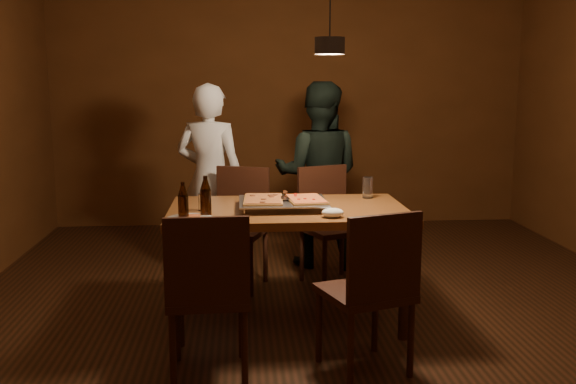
{
  "coord_description": "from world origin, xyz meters",
  "views": [
    {
      "loc": [
        -0.54,
        -3.87,
        1.55
      ],
      "look_at": [
        -0.24,
        0.12,
        0.85
      ],
      "focal_mm": 40.0,
      "sensor_mm": 36.0,
      "label": 1
    }
  ],
  "objects": [
    {
      "name": "room_shell",
      "position": [
        0.0,
        0.0,
        1.4
      ],
      "size": [
        6.0,
        6.0,
        6.0
      ],
      "color": "#3B1D10",
      "rests_on": "ground"
    },
    {
      "name": "dining_table",
      "position": [
        -0.24,
        0.12,
        0.68
      ],
      "size": [
        1.5,
        0.9,
        0.75
      ],
      "color": "brown",
      "rests_on": "floor"
    },
    {
      "name": "chair_far_left",
      "position": [
        -0.56,
        0.91,
        0.54
      ],
      "size": [
        0.53,
        0.53,
        0.49
      ],
      "rotation": [
        0.0,
        0.0,
        2.81
      ],
      "color": "#38190F",
      "rests_on": "floor"
    },
    {
      "name": "chair_far_right",
      "position": [
        0.13,
        0.92,
        0.54
      ],
      "size": [
        0.55,
        0.55,
        0.49
      ],
      "rotation": [
        0.0,
        0.0,
        3.52
      ],
      "color": "#38190F",
      "rests_on": "floor"
    },
    {
      "name": "chair_near_left",
      "position": [
        -0.71,
        -0.71,
        0.54
      ],
      "size": [
        0.44,
        0.44,
        0.49
      ],
      "rotation": [
        0.0,
        0.0,
        0.04
      ],
      "color": "#38190F",
      "rests_on": "floor"
    },
    {
      "name": "chair_near_right",
      "position": [
        0.14,
        -0.72,
        0.54
      ],
      "size": [
        0.53,
        0.53,
        0.49
      ],
      "rotation": [
        0.0,
        0.0,
        0.33
      ],
      "color": "#38190F",
      "rests_on": "floor"
    },
    {
      "name": "pizza_tray",
      "position": [
        -0.27,
        0.1,
        0.77
      ],
      "size": [
        0.58,
        0.49,
        0.05
      ],
      "primitive_type": "cube",
      "rotation": [
        0.0,
        0.0,
        0.07
      ],
      "color": "silver",
      "rests_on": "dining_table"
    },
    {
      "name": "pizza_meat",
      "position": [
        -0.4,
        0.11,
        0.81
      ],
      "size": [
        0.26,
        0.39,
        0.02
      ],
      "primitive_type": "cube",
      "rotation": [
        0.0,
        0.0,
        -0.05
      ],
      "color": "maroon",
      "rests_on": "pizza_tray"
    },
    {
      "name": "pizza_cheese",
      "position": [
        -0.13,
        0.09,
        0.81
      ],
      "size": [
        0.26,
        0.37,
        0.02
      ],
      "primitive_type": "cube",
      "rotation": [
        0.0,
        0.0,
        0.1
      ],
      "color": "gold",
      "rests_on": "pizza_tray"
    },
    {
      "name": "spatula",
      "position": [
        -0.26,
        0.12,
        0.81
      ],
      "size": [
        0.12,
        0.25,
        0.04
      ],
      "primitive_type": null,
      "rotation": [
        0.0,
        0.0,
        -0.13
      ],
      "color": "silver",
      "rests_on": "pizza_tray"
    },
    {
      "name": "beer_bottle_a",
      "position": [
        -0.87,
        -0.23,
        0.86
      ],
      "size": [
        0.06,
        0.06,
        0.23
      ],
      "color": "black",
      "rests_on": "dining_table"
    },
    {
      "name": "beer_bottle_b",
      "position": [
        -0.75,
        -0.13,
        0.87
      ],
      "size": [
        0.07,
        0.07,
        0.25
      ],
      "color": "black",
      "rests_on": "dining_table"
    },
    {
      "name": "water_glass_left",
      "position": [
        -0.77,
        0.06,
        0.8
      ],
      "size": [
        0.07,
        0.07,
        0.11
      ],
      "primitive_type": "cylinder",
      "color": "silver",
      "rests_on": "dining_table"
    },
    {
      "name": "water_glass_right",
      "position": [
        0.33,
        0.41,
        0.82
      ],
      "size": [
        0.07,
        0.07,
        0.14
      ],
      "primitive_type": "cylinder",
      "color": "silver",
      "rests_on": "dining_table"
    },
    {
      "name": "plate_slice",
      "position": [
        -0.84,
        -0.22,
        0.76
      ],
      "size": [
        0.27,
        0.27,
        0.03
      ],
      "color": "white",
      "rests_on": "dining_table"
    },
    {
      "name": "napkin",
      "position": [
        0.0,
        -0.2,
        0.78
      ],
      "size": [
        0.13,
        0.1,
        0.06
      ],
      "primitive_type": "ellipsoid",
      "color": "white",
      "rests_on": "dining_table"
    },
    {
      "name": "diner_white",
      "position": [
        -0.78,
        1.28,
        0.76
      ],
      "size": [
        0.64,
        0.51,
        1.53
      ],
      "primitive_type": "imported",
      "rotation": [
        0.0,
        0.0,
        2.84
      ],
      "color": "silver",
      "rests_on": "floor"
    },
    {
      "name": "diner_dark",
      "position": [
        0.11,
        1.39,
        0.77
      ],
      "size": [
        0.86,
        0.73,
        1.54
      ],
      "primitive_type": "imported",
      "rotation": [
        0.0,
        0.0,
        2.92
      ],
      "color": "black",
      "rests_on": "floor"
    },
    {
      "name": "pendant_lamp",
      "position": [
        0.0,
        0.0,
        1.76
      ],
      "size": [
        0.18,
        0.18,
        1.1
      ],
      "color": "black",
      "rests_on": "ceiling"
    }
  ]
}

